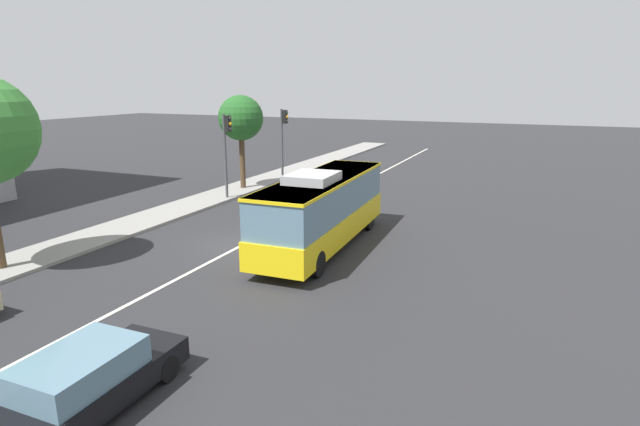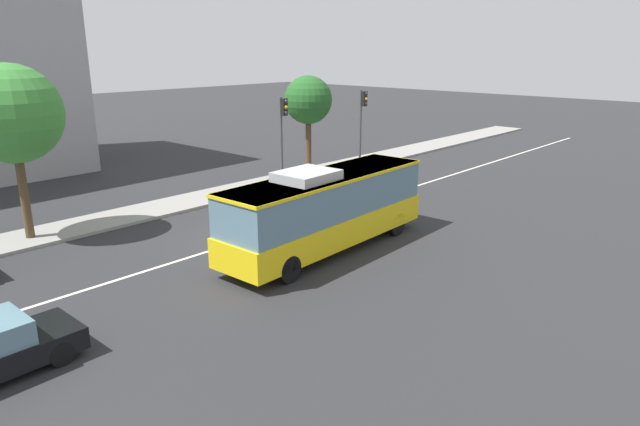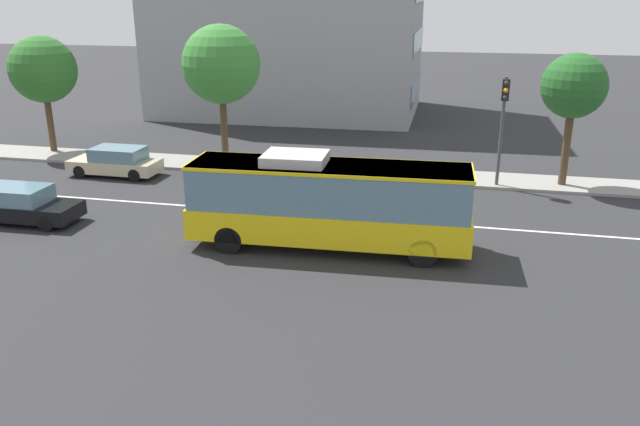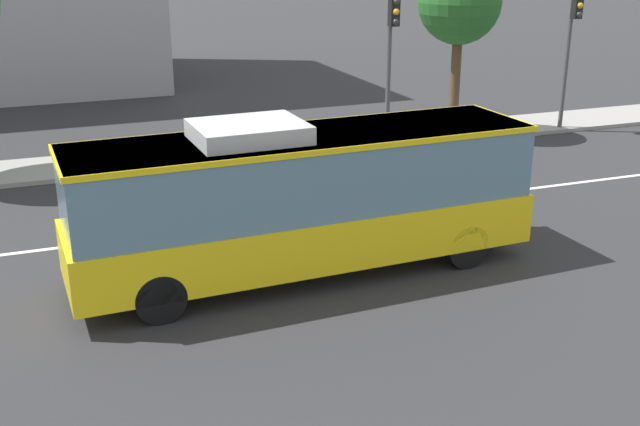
% 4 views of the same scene
% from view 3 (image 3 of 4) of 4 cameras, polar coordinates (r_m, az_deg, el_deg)
% --- Properties ---
extents(ground_plane, '(160.00, 160.00, 0.00)m').
position_cam_3_polar(ground_plane, '(26.63, -0.69, -0.20)').
color(ground_plane, '#28282B').
extents(sidewalk_kerb, '(80.00, 2.74, 0.14)m').
position_cam_3_polar(sidewalk_kerb, '(32.94, 2.01, 3.71)').
color(sidewalk_kerb, gray).
rests_on(sidewalk_kerb, ground_plane).
extents(lane_centre_line, '(76.00, 0.16, 0.01)m').
position_cam_3_polar(lane_centre_line, '(26.63, -0.69, -0.18)').
color(lane_centre_line, silver).
rests_on(lane_centre_line, ground_plane).
extents(transit_bus, '(10.10, 2.92, 3.46)m').
position_cam_3_polar(transit_bus, '(22.67, 0.73, 1.15)').
color(transit_bus, yellow).
rests_on(transit_bus, ground_plane).
extents(sedan_beige, '(4.51, 1.84, 1.46)m').
position_cam_3_polar(sedan_beige, '(33.86, -17.71, 4.38)').
color(sedan_beige, '#C6B793').
rests_on(sedan_beige, ground_plane).
extents(sedan_black, '(4.54, 1.89, 1.46)m').
position_cam_3_polar(sedan_black, '(28.32, -25.10, 0.68)').
color(sedan_black, black).
rests_on(sedan_black, ground_plane).
extents(traffic_light_mid_block, '(0.32, 0.62, 5.20)m').
position_cam_3_polar(traffic_light_mid_block, '(30.66, 16.02, 8.53)').
color(traffic_light_mid_block, '#47474C').
rests_on(traffic_light_mid_block, ground_plane).
extents(street_tree_kerbside_left, '(3.99, 3.99, 7.34)m').
position_cam_3_polar(street_tree_kerbside_left, '(33.60, -8.82, 12.93)').
color(street_tree_kerbside_left, '#4C3823').
rests_on(street_tree_kerbside_left, ground_plane).
extents(street_tree_kerbside_centre, '(2.95, 2.95, 6.26)m').
position_cam_3_polar(street_tree_kerbside_centre, '(31.70, 21.70, 10.40)').
color(street_tree_kerbside_centre, '#4C3823').
rests_on(street_tree_kerbside_centre, ground_plane).
extents(street_tree_kerbside_right, '(3.67, 3.67, 6.59)m').
position_cam_3_polar(street_tree_kerbside_right, '(39.45, -23.47, 11.62)').
color(street_tree_kerbside_right, '#4C3823').
rests_on(street_tree_kerbside_right, ground_plane).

